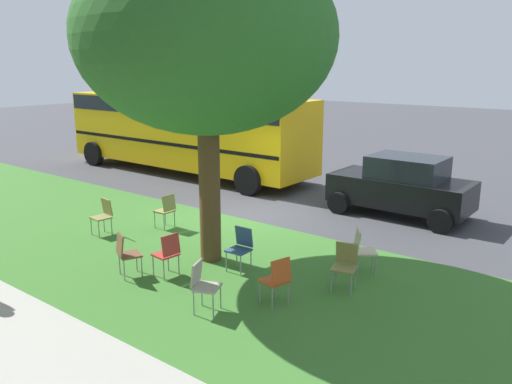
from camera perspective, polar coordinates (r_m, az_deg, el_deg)
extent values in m
plane|color=#424247|center=(14.07, -1.05, -2.74)|extent=(80.00, 80.00, 0.00)
cube|color=#3D752D|center=(11.88, -10.82, -6.20)|extent=(48.00, 6.00, 0.01)
cylinder|color=brown|center=(10.67, -5.14, 0.99)|extent=(0.44, 0.44, 3.32)
ellipsoid|color=#2D6B28|center=(10.41, -5.49, 16.58)|extent=(5.06, 5.06, 3.74)
cube|color=#ADA393|center=(8.77, -5.40, -10.40)|extent=(0.53, 0.54, 0.04)
cube|color=#ADA393|center=(8.74, -6.55, -8.81)|extent=(0.23, 0.40, 0.40)
cylinder|color=gray|center=(8.66, -4.73, -12.39)|extent=(0.02, 0.02, 0.42)
cylinder|color=gray|center=(8.96, -3.91, -11.42)|extent=(0.02, 0.02, 0.42)
cylinder|color=gray|center=(8.78, -6.86, -12.07)|extent=(0.02, 0.02, 0.42)
cylinder|color=gray|center=(9.08, -5.97, -11.13)|extent=(0.02, 0.02, 0.42)
cube|color=#335184|center=(10.36, -1.93, -6.43)|extent=(0.43, 0.41, 0.04)
cube|color=#335184|center=(10.41, -1.33, -4.91)|extent=(0.40, 0.10, 0.40)
cylinder|color=gray|center=(10.42, -3.29, -7.66)|extent=(0.02, 0.02, 0.42)
cylinder|color=gray|center=(10.21, -1.70, -8.11)|extent=(0.02, 0.02, 0.42)
cylinder|color=gray|center=(10.67, -2.13, -7.12)|extent=(0.02, 0.02, 0.42)
cylinder|color=gray|center=(10.46, -0.56, -7.54)|extent=(0.02, 0.02, 0.42)
cube|color=olive|center=(13.02, -16.69, -2.71)|extent=(0.46, 0.45, 0.04)
cube|color=olive|center=(13.04, -16.08, -1.54)|extent=(0.41, 0.13, 0.40)
cylinder|color=gray|center=(13.17, -17.65, -3.64)|extent=(0.02, 0.02, 0.42)
cylinder|color=gray|center=(12.86, -16.88, -4.00)|extent=(0.02, 0.02, 0.42)
cylinder|color=gray|center=(13.32, -16.37, -3.35)|extent=(0.02, 0.02, 0.42)
cylinder|color=gray|center=(13.02, -15.58, -3.69)|extent=(0.02, 0.02, 0.42)
cube|color=olive|center=(13.23, -10.04, -2.06)|extent=(0.41, 0.43, 0.04)
cube|color=olive|center=(13.04, -9.55, -1.18)|extent=(0.09, 0.40, 0.40)
cylinder|color=gray|center=(13.53, -9.95, -2.70)|extent=(0.02, 0.02, 0.42)
cylinder|color=gray|center=(13.30, -11.07, -3.05)|extent=(0.02, 0.02, 0.42)
cylinder|color=gray|center=(13.30, -8.94, -2.96)|extent=(0.02, 0.02, 0.42)
cylinder|color=gray|center=(13.06, -10.06, -3.32)|extent=(0.02, 0.02, 0.42)
cube|color=#C64C1E|center=(8.99, 2.01, -9.71)|extent=(0.49, 0.51, 0.04)
cube|color=#C64C1E|center=(8.77, 2.78, -8.65)|extent=(0.18, 0.41, 0.40)
cylinder|color=gray|center=(9.31, 2.19, -10.40)|extent=(0.02, 0.02, 0.42)
cylinder|color=gray|center=(9.10, 0.41, -10.97)|extent=(0.02, 0.02, 0.42)
cylinder|color=gray|center=(9.07, 3.59, -11.09)|extent=(0.02, 0.02, 0.42)
cylinder|color=gray|center=(8.86, 1.79, -11.71)|extent=(0.02, 0.02, 0.42)
cube|color=brown|center=(10.41, -13.69, -6.72)|extent=(0.55, 0.54, 0.04)
cube|color=brown|center=(10.29, -14.74, -5.61)|extent=(0.40, 0.24, 0.40)
cylinder|color=gray|center=(10.37, -12.44, -8.09)|extent=(0.02, 0.02, 0.42)
cylinder|color=gray|center=(10.70, -12.98, -7.43)|extent=(0.02, 0.02, 0.42)
cylinder|color=gray|center=(10.30, -14.28, -8.37)|extent=(0.02, 0.02, 0.42)
cylinder|color=gray|center=(10.62, -14.76, -7.69)|extent=(0.02, 0.02, 0.42)
cube|color=beige|center=(10.51, 11.99, -6.43)|extent=(0.57, 0.58, 0.04)
cube|color=beige|center=(10.40, 11.08, -5.20)|extent=(0.30, 0.37, 0.40)
cylinder|color=gray|center=(10.46, 13.02, -7.94)|extent=(0.02, 0.02, 0.42)
cylinder|color=gray|center=(10.79, 12.66, -7.23)|extent=(0.02, 0.02, 0.42)
cylinder|color=gray|center=(10.40, 11.17, -7.97)|extent=(0.02, 0.02, 0.42)
cylinder|color=gray|center=(10.73, 10.86, -7.25)|extent=(0.02, 0.02, 0.42)
cube|color=#B7332D|center=(10.29, -9.91, -6.78)|extent=(0.44, 0.46, 0.04)
cube|color=#B7332D|center=(10.07, -9.35, -5.77)|extent=(0.13, 0.41, 0.40)
cylinder|color=gray|center=(10.60, -9.63, -7.46)|extent=(0.02, 0.02, 0.42)
cylinder|color=gray|center=(10.40, -11.22, -7.95)|extent=(0.02, 0.02, 0.42)
cylinder|color=gray|center=(10.34, -8.48, -7.97)|extent=(0.02, 0.02, 0.42)
cylinder|color=gray|center=(10.15, -10.10, -8.48)|extent=(0.02, 0.02, 0.42)
cube|color=olive|center=(9.62, 9.63, -8.27)|extent=(0.51, 0.49, 0.04)
cube|color=olive|center=(9.69, 9.95, -6.58)|extent=(0.41, 0.18, 0.40)
cylinder|color=gray|center=(9.59, 8.28, -9.77)|extent=(0.02, 0.02, 0.42)
cylinder|color=gray|center=(9.52, 10.40, -10.05)|extent=(0.02, 0.02, 0.42)
cylinder|color=gray|center=(9.90, 8.79, -9.02)|extent=(0.02, 0.02, 0.42)
cylinder|color=gray|center=(9.82, 10.85, -9.29)|extent=(0.02, 0.02, 0.42)
cube|color=black|center=(14.57, 15.56, 0.09)|extent=(3.70, 1.64, 0.76)
cube|color=#1E232B|center=(14.38, 16.28, 2.52)|extent=(1.90, 1.44, 0.64)
cylinder|color=black|center=(14.47, 9.02, -1.20)|extent=(0.60, 0.18, 0.60)
cylinder|color=black|center=(15.97, 12.04, 0.11)|extent=(0.60, 0.18, 0.60)
cylinder|color=black|center=(13.42, 19.55, -3.07)|extent=(0.60, 0.18, 0.60)
cylinder|color=black|center=(15.03, 21.67, -1.47)|extent=(0.60, 0.18, 0.60)
cube|color=yellow|center=(19.62, -7.79, 6.79)|extent=(10.40, 2.44, 2.50)
cube|color=black|center=(19.67, -7.76, 5.78)|extent=(10.30, 2.46, 0.12)
cube|color=black|center=(19.53, -7.88, 9.41)|extent=(10.30, 2.46, 0.56)
cylinder|color=black|center=(22.05, -17.40, 4.04)|extent=(0.96, 0.28, 0.96)
cylinder|color=black|center=(23.56, -12.39, 4.96)|extent=(0.96, 0.28, 0.96)
cylinder|color=black|center=(16.25, -0.88, 1.30)|extent=(0.96, 0.28, 0.96)
cylinder|color=black|center=(18.24, 4.07, 2.68)|extent=(0.96, 0.28, 0.96)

